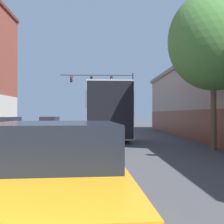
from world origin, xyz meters
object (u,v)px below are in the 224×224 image
object	(u,v)px
hatchback_foreground	(54,179)
traffic_signal_gantry	(109,86)
parked_car_left_near	(5,128)
parked_car_left_far	(50,122)
bus	(106,110)
street_tree_near	(213,41)

from	to	relation	value
hatchback_foreground	traffic_signal_gantry	size ratio (longest dim) A/B	0.43
hatchback_foreground	parked_car_left_near	xyz separation A→B (m)	(-5.69, 13.86, -0.03)
parked_car_left_near	traffic_signal_gantry	world-z (taller)	traffic_signal_gantry
parked_car_left_near	parked_car_left_far	xyz separation A→B (m)	(0.47, 12.54, -0.05)
parked_car_left_far	hatchback_foreground	bearing A→B (deg)	-163.44
bus	traffic_signal_gantry	xyz separation A→B (m)	(0.62, 13.71, 3.24)
bus	traffic_signal_gantry	bearing A→B (deg)	-3.87
parked_car_left_far	traffic_signal_gantry	distance (m)	8.82
bus	parked_car_left_far	size ratio (longest dim) A/B	3.15
bus	parked_car_left_near	size ratio (longest dim) A/B	2.82
traffic_signal_gantry	parked_car_left_near	bearing A→B (deg)	-114.58
bus	traffic_signal_gantry	distance (m)	14.10
parked_car_left_far	street_tree_near	distance (m)	22.11
parked_car_left_near	street_tree_near	distance (m)	13.48
bus	parked_car_left_near	world-z (taller)	bus
parked_car_left_near	traffic_signal_gantry	bearing A→B (deg)	-22.51
bus	street_tree_near	xyz separation A→B (m)	(4.53, -8.53, 2.86)
bus	street_tree_near	world-z (taller)	street_tree_near
parked_car_left_near	street_tree_near	xyz separation A→B (m)	(11.17, -6.35, 4.08)
hatchback_foreground	street_tree_near	distance (m)	10.14
parked_car_left_near	parked_car_left_far	distance (m)	12.55
street_tree_near	bus	bearing A→B (deg)	117.97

